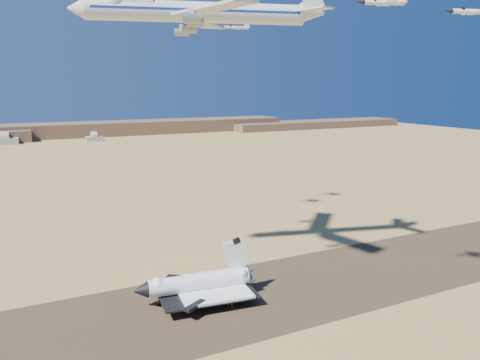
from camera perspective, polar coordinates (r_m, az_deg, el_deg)
name	(u,v)px	position (r m, az deg, el deg)	size (l,w,h in m)	color
ground	(223,303)	(152.01, -2.05, -14.77)	(1200.00, 1200.00, 0.00)	tan
runway	(223,303)	(152.00, -2.05, -14.76)	(600.00, 50.00, 0.06)	#483424
ridgeline	(106,130)	(665.53, -15.97, 5.84)	(960.00, 90.00, 18.00)	brown
hangars	(0,141)	(606.03, -27.18, 4.25)	(200.50, 29.50, 30.00)	#B5B0A0
shuttle	(198,284)	(152.55, -5.14, -12.56)	(39.46, 26.89, 19.38)	white
carrier_747	(191,12)	(163.32, -6.03, 19.72)	(84.84, 63.59, 21.16)	silver
crew_a	(230,302)	(151.03, -1.17, -14.59)	(0.58, 0.38, 1.59)	orange
crew_b	(228,303)	(149.59, -1.47, -14.79)	(0.93, 0.53, 1.91)	orange
crew_c	(232,306)	(148.26, -0.99, -15.05)	(1.09, 0.56, 1.87)	orange
chase_jet_a	(383,2)	(137.45, 17.08, 19.99)	(13.33, 7.87, 3.42)	silver
chase_jet_b	(471,11)	(141.38, 26.36, 17.94)	(13.61, 7.99, 3.48)	silver
chase_jet_e	(201,25)	(220.20, -4.72, 18.30)	(13.84, 8.02, 3.52)	silver
chase_jet_f	(236,27)	(236.49, -0.55, 18.10)	(15.19, 8.63, 3.83)	silver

